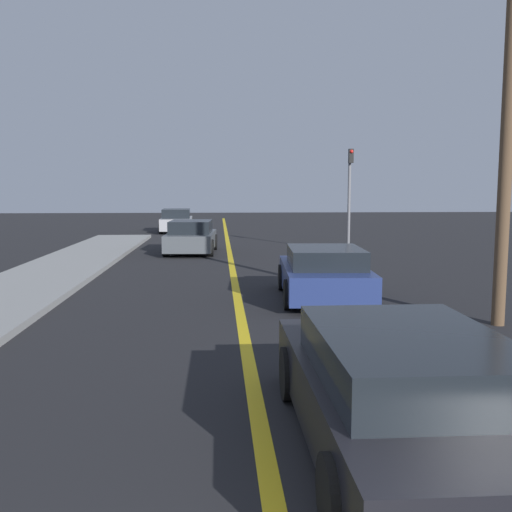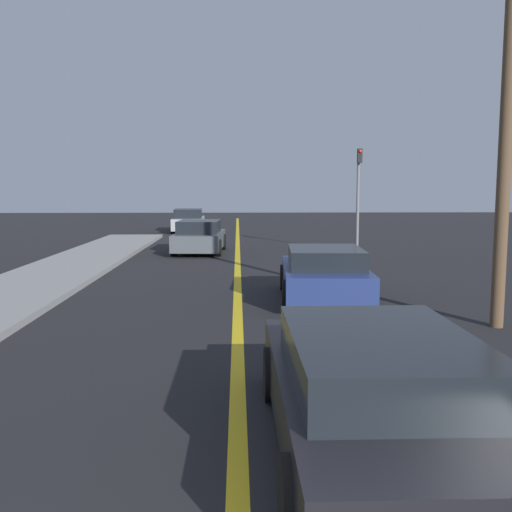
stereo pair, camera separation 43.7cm
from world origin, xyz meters
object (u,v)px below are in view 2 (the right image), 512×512
object	(u,v)px
car_near_right_lane	(375,393)
utility_pole	(506,137)
car_ahead_center	(324,274)
car_parked_left_lot	(189,221)
traffic_light	(358,190)
car_far_distant	(200,237)

from	to	relation	value
car_near_right_lane	utility_pole	distance (m)	6.74
car_ahead_center	utility_pole	size ratio (longest dim) A/B	0.57
car_near_right_lane	car_ahead_center	size ratio (longest dim) A/B	1.15
car_parked_left_lot	traffic_light	xyz separation A→B (m)	(7.71, -11.46, 1.86)
car_ahead_center	traffic_light	distance (m)	10.23
utility_pole	car_far_distant	bearing A→B (deg)	116.77
car_far_distant	car_parked_left_lot	distance (m)	11.37
car_near_right_lane	car_ahead_center	bearing A→B (deg)	85.16
car_far_distant	traffic_light	xyz separation A→B (m)	(6.31, -0.18, 1.89)
traffic_light	utility_pole	size ratio (longest dim) A/B	0.59
car_near_right_lane	car_parked_left_lot	size ratio (longest dim) A/B	1.01
car_ahead_center	car_parked_left_lot	xyz separation A→B (m)	(-4.91, 21.12, 0.06)
car_near_right_lane	car_ahead_center	world-z (taller)	car_near_right_lane
car_near_right_lane	car_far_distant	bearing A→B (deg)	99.41
car_far_distant	utility_pole	size ratio (longest dim) A/B	0.58
car_far_distant	car_parked_left_lot	size ratio (longest dim) A/B	0.89
utility_pole	car_parked_left_lot	bearing A→B (deg)	107.96
car_parked_left_lot	traffic_light	bearing A→B (deg)	-58.14
car_ahead_center	car_parked_left_lot	size ratio (longest dim) A/B	0.88
car_near_right_lane	utility_pole	bearing A→B (deg)	55.28
car_near_right_lane	car_parked_left_lot	xyz separation A→B (m)	(-4.22, 28.83, 0.05)
car_ahead_center	car_far_distant	bearing A→B (deg)	112.95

